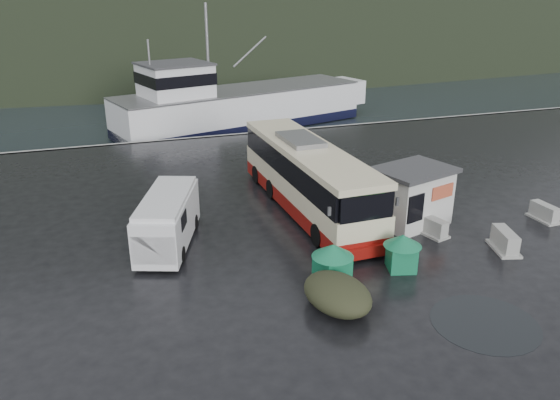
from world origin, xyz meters
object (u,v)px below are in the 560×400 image
object	(u,v)px
dome_tent	(337,308)
jersey_barrier_b	(503,250)
coach_bus	(307,209)
waste_bin_right	(400,269)
jersey_barrier_a	(431,234)
jersey_barrier_c	(543,220)
waste_bin_left	(332,282)
ticket_kiosk	(409,223)
white_van	(170,244)
fishing_trawler	(241,111)

from	to	relation	value
dome_tent	jersey_barrier_b	bearing A→B (deg)	12.47
coach_bus	waste_bin_right	bearing A→B (deg)	-81.51
coach_bus	waste_bin_right	distance (m)	7.03
jersey_barrier_a	jersey_barrier_c	xyz separation A→B (m)	(5.93, -0.26, 0.00)
coach_bus	waste_bin_right	size ratio (longest dim) A/B	8.26
jersey_barrier_b	jersey_barrier_c	world-z (taller)	jersey_barrier_b
waste_bin_left	coach_bus	bearing A→B (deg)	76.26
coach_bus	jersey_barrier_a	xyz separation A→B (m)	(4.15, -4.52, 0.00)
waste_bin_left	jersey_barrier_c	bearing A→B (deg)	10.77
dome_tent	ticket_kiosk	xyz separation A→B (m)	(6.15, 5.56, 0.00)
white_van	dome_tent	world-z (taller)	white_van
coach_bus	jersey_barrier_a	distance (m)	6.14
waste_bin_right	coach_bus	bearing A→B (deg)	100.06
white_van	waste_bin_left	world-z (taller)	white_van
white_van	dome_tent	xyz separation A→B (m)	(4.75, -6.77, 0.00)
waste_bin_left	dome_tent	bearing A→B (deg)	-107.79
dome_tent	jersey_barrier_b	world-z (taller)	dome_tent
jersey_barrier_a	ticket_kiosk	bearing A→B (deg)	99.99
dome_tent	jersey_barrier_a	world-z (taller)	dome_tent
waste_bin_right	jersey_barrier_b	distance (m)	4.93
white_van	waste_bin_right	xyz separation A→B (m)	(8.23, -5.03, 0.00)
jersey_barrier_b	fishing_trawler	xyz separation A→B (m)	(-3.53, 29.88, 0.00)
jersey_barrier_c	fishing_trawler	xyz separation A→B (m)	(-7.46, 27.85, 0.00)
dome_tent	jersey_barrier_a	distance (m)	7.63
coach_bus	jersey_barrier_b	size ratio (longest dim) A/B	6.99
waste_bin_right	fishing_trawler	distance (m)	30.03
waste_bin_right	jersey_barrier_a	bearing A→B (deg)	39.48
waste_bin_right	jersey_barrier_c	bearing A→B (deg)	13.64
jersey_barrier_a	jersey_barrier_c	world-z (taller)	jersey_barrier_a
dome_tent	jersey_barrier_c	distance (m)	12.93
waste_bin_left	ticket_kiosk	world-z (taller)	ticket_kiosk
waste_bin_left	jersey_barrier_a	bearing A→B (deg)	23.11
coach_bus	jersey_barrier_a	bearing A→B (deg)	-48.98
ticket_kiosk	fishing_trawler	size ratio (longest dim) A/B	0.13
waste_bin_left	jersey_barrier_c	size ratio (longest dim) A/B	1.02
white_van	ticket_kiosk	world-z (taller)	ticket_kiosk
jersey_barrier_a	jersey_barrier_b	world-z (taller)	jersey_barrier_b
waste_bin_right	white_van	bearing A→B (deg)	148.59
waste_bin_right	jersey_barrier_a	world-z (taller)	waste_bin_right
waste_bin_left	jersey_barrier_c	world-z (taller)	waste_bin_left
waste_bin_right	dome_tent	world-z (taller)	waste_bin_right
jersey_barrier_c	jersey_barrier_a	bearing A→B (deg)	177.50
waste_bin_left	waste_bin_right	distance (m)	2.95
coach_bus	fishing_trawler	bearing A→B (deg)	81.92
dome_tent	ticket_kiosk	distance (m)	8.29
coach_bus	dome_tent	size ratio (longest dim) A/B	4.30
white_van	jersey_barrier_c	size ratio (longest dim) A/B	3.55
waste_bin_left	dome_tent	distance (m)	1.73
waste_bin_right	dome_tent	distance (m)	3.89
waste_bin_right	jersey_barrier_a	size ratio (longest dim) A/B	0.94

